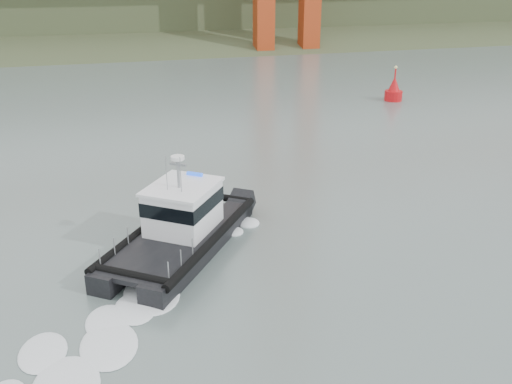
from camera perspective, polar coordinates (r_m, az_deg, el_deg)
ground at (r=25.73m, az=7.72°, el=-13.00°), size 400.00×400.00×0.00m
patrol_boat at (r=31.21m, az=-7.51°, el=-3.31°), size 9.94×11.63×5.51m
nav_buoy at (r=66.19m, az=13.61°, el=9.80°), size 1.96×1.96×4.08m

